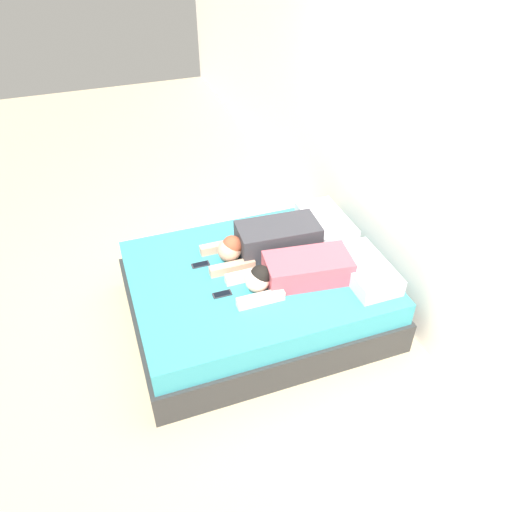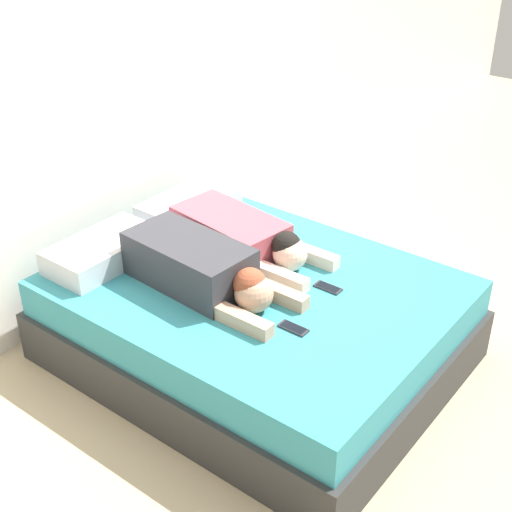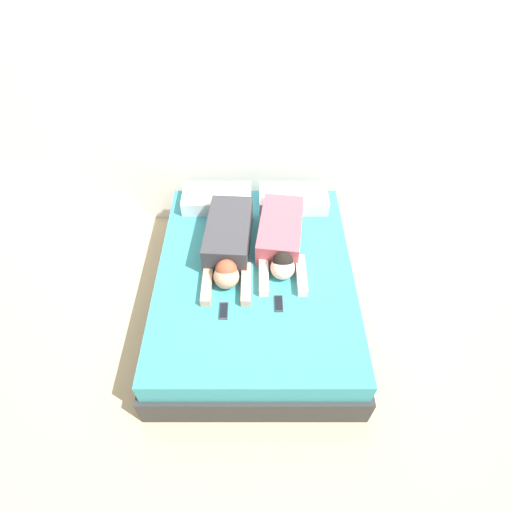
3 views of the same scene
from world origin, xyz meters
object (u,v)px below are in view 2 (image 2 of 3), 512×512
object	(u,v)px
bed	(256,320)
pillow_head_left	(104,251)
cell_phone_right	(328,288)
cell_phone_left	(293,328)
person_right	(244,237)
person_left	(202,268)
pillow_head_right	(189,207)

from	to	relation	value
bed	pillow_head_left	bearing A→B (deg)	113.85
bed	cell_phone_right	world-z (taller)	cell_phone_right
bed	cell_phone_left	world-z (taller)	cell_phone_left
person_right	cell_phone_right	bearing A→B (deg)	-93.62
bed	cell_phone_right	size ratio (longest dim) A/B	13.90
cell_phone_left	person_right	bearing A→B (deg)	55.90
person_left	cell_phone_left	distance (m)	0.57
person_right	bed	bearing A→B (deg)	-130.48
pillow_head_left	pillow_head_right	xyz separation A→B (m)	(0.67, 0.00, 0.00)
cell_phone_right	person_left	bearing A→B (deg)	127.02
bed	cell_phone_left	bearing A→B (deg)	-119.57
person_left	cell_phone_right	xyz separation A→B (m)	(0.38, -0.50, -0.11)
cell_phone_left	cell_phone_right	distance (m)	0.39
bed	cell_phone_left	xyz separation A→B (m)	(-0.22, -0.39, 0.25)
pillow_head_right	person_right	xyz separation A→B (m)	(-0.13, -0.52, 0.03)
pillow_head_right	person_left	xyz separation A→B (m)	(-0.54, -0.58, 0.05)
pillow_head_right	person_right	size ratio (longest dim) A/B	0.63
bed	person_right	bearing A→B (deg)	49.52
person_left	bed	bearing A→B (deg)	-39.99
pillow_head_right	person_right	bearing A→B (deg)	-104.16
pillow_head_left	person_left	world-z (taller)	person_left
person_left	cell_phone_right	bearing A→B (deg)	-52.98
pillow_head_left	cell_phone_right	xyz separation A→B (m)	(0.50, -1.08, -0.06)
bed	cell_phone_right	xyz separation A→B (m)	(0.17, -0.32, 0.25)
person_left	cell_phone_left	world-z (taller)	person_left
pillow_head_right	cell_phone_right	world-z (taller)	pillow_head_right
pillow_head_left	person_left	bearing A→B (deg)	-77.63
pillow_head_right	person_right	distance (m)	0.54
person_left	cell_phone_right	distance (m)	0.63
bed	pillow_head_right	distance (m)	0.88
person_left	person_right	world-z (taller)	person_left
cell_phone_right	bed	bearing A→B (deg)	117.46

